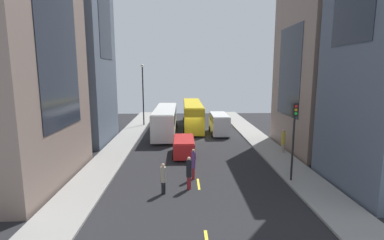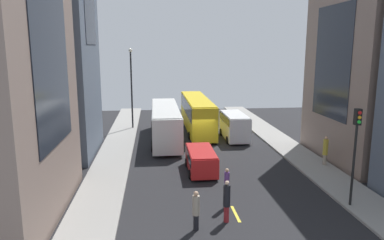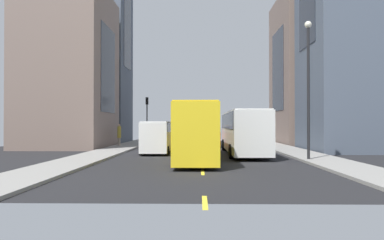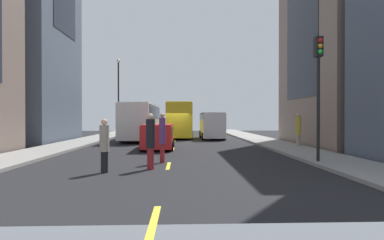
{
  "view_description": "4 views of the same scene",
  "coord_description": "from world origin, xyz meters",
  "px_view_note": "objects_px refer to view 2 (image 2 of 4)",
  "views": [
    {
      "loc": [
        -1.11,
        -33.12,
        7.81
      ],
      "look_at": [
        0.2,
        5.09,
        1.4
      ],
      "focal_mm": 26.72,
      "sensor_mm": 36.0,
      "label": 1
    },
    {
      "loc": [
        -4.32,
        -32.19,
        8.89
      ],
      "look_at": [
        -0.68,
        2.44,
        2.06
      ],
      "focal_mm": 34.03,
      "sensor_mm": 36.0,
      "label": 2
    },
    {
      "loc": [
        0.17,
        32.23,
        2.37
      ],
      "look_at": [
        0.75,
        2.61,
        2.7
      ],
      "focal_mm": 34.78,
      "sensor_mm": 36.0,
      "label": 3
    },
    {
      "loc": [
        0.55,
        -27.12,
        2.1
      ],
      "look_at": [
        1.66,
        3.83,
        1.85
      ],
      "focal_mm": 28.29,
      "sensor_mm": 36.0,
      "label": 4
    }
  ],
  "objects_px": {
    "streetcar_yellow": "(197,111)",
    "pedestrian_crossing_mid": "(325,150)",
    "city_bus_white": "(165,120)",
    "delivery_van_white": "(234,124)",
    "pedestrian_waiting_curb": "(227,186)",
    "traffic_light_near_corner": "(356,139)",
    "pedestrian_walking_far": "(196,210)",
    "pedestrian_crossing_near": "(227,200)",
    "car_red_0": "(201,159)"
  },
  "relations": [
    {
      "from": "pedestrian_crossing_mid",
      "to": "traffic_light_near_corner",
      "type": "bearing_deg",
      "value": 117.21
    },
    {
      "from": "streetcar_yellow",
      "to": "delivery_van_white",
      "type": "height_order",
      "value": "streetcar_yellow"
    },
    {
      "from": "pedestrian_crossing_near",
      "to": "pedestrian_waiting_curb",
      "type": "distance_m",
      "value": 1.83
    },
    {
      "from": "pedestrian_waiting_curb",
      "to": "traffic_light_near_corner",
      "type": "xyz_separation_m",
      "value": [
        7.01,
        -0.79,
        2.79
      ]
    },
    {
      "from": "pedestrian_waiting_curb",
      "to": "traffic_light_near_corner",
      "type": "bearing_deg",
      "value": 51.88
    },
    {
      "from": "streetcar_yellow",
      "to": "pedestrian_crossing_near",
      "type": "xyz_separation_m",
      "value": [
        -1.05,
        -21.97,
        -0.92
      ]
    },
    {
      "from": "city_bus_white",
      "to": "delivery_van_white",
      "type": "relative_size",
      "value": 2.32
    },
    {
      "from": "delivery_van_white",
      "to": "pedestrian_walking_far",
      "type": "bearing_deg",
      "value": -108.2
    },
    {
      "from": "pedestrian_waiting_curb",
      "to": "traffic_light_near_corner",
      "type": "relative_size",
      "value": 0.42
    },
    {
      "from": "car_red_0",
      "to": "pedestrian_crossing_mid",
      "type": "xyz_separation_m",
      "value": [
        9.58,
        0.19,
        0.34
      ]
    },
    {
      "from": "car_red_0",
      "to": "pedestrian_crossing_mid",
      "type": "height_order",
      "value": "pedestrian_crossing_mid"
    },
    {
      "from": "car_red_0",
      "to": "city_bus_white",
      "type": "bearing_deg",
      "value": 103.33
    },
    {
      "from": "streetcar_yellow",
      "to": "pedestrian_crossing_mid",
      "type": "distance_m",
      "value": 16.08
    },
    {
      "from": "car_red_0",
      "to": "pedestrian_waiting_curb",
      "type": "height_order",
      "value": "pedestrian_waiting_curb"
    },
    {
      "from": "streetcar_yellow",
      "to": "pedestrian_crossing_mid",
      "type": "height_order",
      "value": "streetcar_yellow"
    },
    {
      "from": "pedestrian_crossing_near",
      "to": "pedestrian_crossing_mid",
      "type": "height_order",
      "value": "pedestrian_crossing_mid"
    },
    {
      "from": "pedestrian_waiting_curb",
      "to": "city_bus_white",
      "type": "bearing_deg",
      "value": 158.85
    },
    {
      "from": "car_red_0",
      "to": "pedestrian_crossing_mid",
      "type": "distance_m",
      "value": 9.59
    },
    {
      "from": "delivery_van_white",
      "to": "pedestrian_crossing_mid",
      "type": "height_order",
      "value": "delivery_van_white"
    },
    {
      "from": "streetcar_yellow",
      "to": "traffic_light_near_corner",
      "type": "xyz_separation_m",
      "value": [
        6.32,
        -20.98,
        1.91
      ]
    },
    {
      "from": "pedestrian_waiting_curb",
      "to": "traffic_light_near_corner",
      "type": "distance_m",
      "value": 7.58
    },
    {
      "from": "pedestrian_walking_far",
      "to": "traffic_light_near_corner",
      "type": "xyz_separation_m",
      "value": [
        9.05,
        1.69,
        2.95
      ]
    },
    {
      "from": "pedestrian_walking_far",
      "to": "pedestrian_crossing_mid",
      "type": "bearing_deg",
      "value": 147.68
    },
    {
      "from": "pedestrian_crossing_mid",
      "to": "pedestrian_crossing_near",
      "type": "bearing_deg",
      "value": 83.55
    },
    {
      "from": "pedestrian_walking_far",
      "to": "streetcar_yellow",
      "type": "bearing_deg",
      "value": -168.2
    },
    {
      "from": "car_red_0",
      "to": "pedestrian_waiting_curb",
      "type": "relative_size",
      "value": 1.95
    },
    {
      "from": "pedestrian_crossing_mid",
      "to": "city_bus_white",
      "type": "bearing_deg",
      "value": 3.56
    },
    {
      "from": "delivery_van_white",
      "to": "pedestrian_waiting_curb",
      "type": "xyz_separation_m",
      "value": [
        -3.9,
        -15.56,
        -0.27
      ]
    },
    {
      "from": "delivery_van_white",
      "to": "pedestrian_crossing_mid",
      "type": "xyz_separation_m",
      "value": [
        5.03,
        -9.16,
        -0.19
      ]
    },
    {
      "from": "pedestrian_walking_far",
      "to": "city_bus_white",
      "type": "bearing_deg",
      "value": -158.52
    },
    {
      "from": "streetcar_yellow",
      "to": "pedestrian_waiting_curb",
      "type": "xyz_separation_m",
      "value": [
        -0.68,
        -20.18,
        -0.88
      ]
    },
    {
      "from": "pedestrian_walking_far",
      "to": "pedestrian_crossing_near",
      "type": "bearing_deg",
      "value": 131.21
    },
    {
      "from": "delivery_van_white",
      "to": "pedestrian_waiting_curb",
      "type": "bearing_deg",
      "value": -104.06
    },
    {
      "from": "pedestrian_crossing_near",
      "to": "pedestrian_crossing_mid",
      "type": "relative_size",
      "value": 1.02
    },
    {
      "from": "streetcar_yellow",
      "to": "pedestrian_walking_far",
      "type": "relative_size",
      "value": 6.6
    },
    {
      "from": "city_bus_white",
      "to": "pedestrian_crossing_mid",
      "type": "relative_size",
      "value": 5.68
    },
    {
      "from": "pedestrian_walking_far",
      "to": "traffic_light_near_corner",
      "type": "distance_m",
      "value": 9.66
    },
    {
      "from": "city_bus_white",
      "to": "pedestrian_crossing_near",
      "type": "height_order",
      "value": "city_bus_white"
    },
    {
      "from": "delivery_van_white",
      "to": "traffic_light_near_corner",
      "type": "distance_m",
      "value": 16.84
    },
    {
      "from": "car_red_0",
      "to": "pedestrian_crossing_near",
      "type": "distance_m",
      "value": 8.01
    },
    {
      "from": "streetcar_yellow",
      "to": "car_red_0",
      "type": "relative_size",
      "value": 3.0
    },
    {
      "from": "pedestrian_crossing_near",
      "to": "pedestrian_waiting_curb",
      "type": "xyz_separation_m",
      "value": [
        0.36,
        1.79,
        0.04
      ]
    },
    {
      "from": "city_bus_white",
      "to": "delivery_van_white",
      "type": "distance_m",
      "value": 6.87
    },
    {
      "from": "pedestrian_waiting_curb",
      "to": "pedestrian_crossing_mid",
      "type": "relative_size",
      "value": 1.04
    },
    {
      "from": "pedestrian_crossing_near",
      "to": "traffic_light_near_corner",
      "type": "relative_size",
      "value": 0.41
    },
    {
      "from": "streetcar_yellow",
      "to": "delivery_van_white",
      "type": "distance_m",
      "value": 5.66
    },
    {
      "from": "pedestrian_crossing_mid",
      "to": "streetcar_yellow",
      "type": "bearing_deg",
      "value": -16.97
    },
    {
      "from": "city_bus_white",
      "to": "streetcar_yellow",
      "type": "bearing_deg",
      "value": 49.89
    },
    {
      "from": "traffic_light_near_corner",
      "to": "pedestrian_waiting_curb",
      "type": "bearing_deg",
      "value": 173.53
    },
    {
      "from": "city_bus_white",
      "to": "car_red_0",
      "type": "distance_m",
      "value": 9.99
    }
  ]
}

